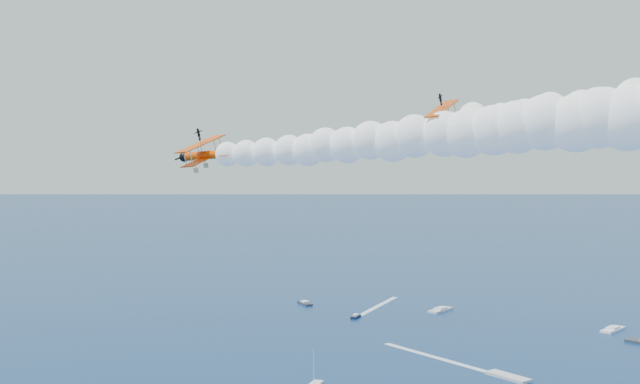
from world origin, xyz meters
The scene contains 4 objects.
biplane_lead centered at (14.86, 20.91, 58.22)m, with size 6.53×7.33×4.41m, color #D74204, non-canonical shape.
biplane_trail centered at (-13.35, 13.84, 54.41)m, with size 7.63×8.56×5.15m, color #EF4905, non-canonical shape.
smoke_trail_trail centered at (15.21, 18.88, 56.61)m, with size 57.71×15.55×10.91m, color white, non-canonical shape.
boat_wakes centered at (-48.09, 123.36, 0.03)m, with size 113.44×167.59×0.04m.
Camera 1 is at (55.46, -55.23, 55.08)m, focal length 45.71 mm.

